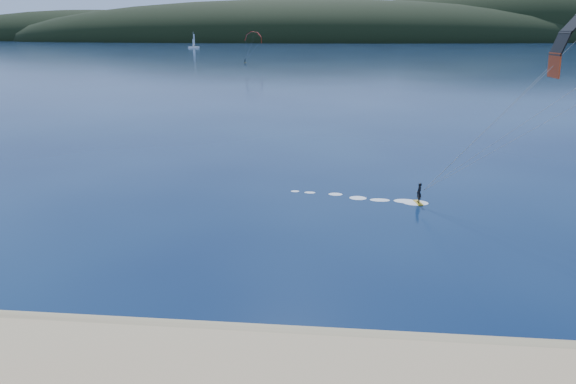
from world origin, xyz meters
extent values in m
cube|color=#907854|center=(0.00, 4.50, 0.05)|extent=(220.00, 2.50, 0.10)
ellipsoid|color=black|center=(-50.00, 720.00, 0.00)|extent=(840.00, 280.00, 110.00)
ellipsoid|color=black|center=(260.00, 760.00, 0.00)|extent=(600.00, 240.00, 140.00)
ellipsoid|color=black|center=(-380.00, 780.00, 0.00)|extent=(520.00, 220.00, 90.00)
cube|color=gold|center=(10.36, 23.83, 0.04)|extent=(0.64, 1.31, 0.07)
imported|color=black|center=(10.36, 23.83, 0.84)|extent=(0.47, 0.63, 1.54)
cylinder|color=gray|center=(15.77, 21.77, 5.99)|extent=(0.02, 0.02, 14.60)
cube|color=gold|center=(-35.49, 205.39, 0.05)|extent=(0.85, 1.32, 0.07)
imported|color=black|center=(-35.49, 205.39, 0.85)|extent=(0.83, 0.92, 1.56)
cylinder|color=gray|center=(-33.07, 202.77, 5.22)|extent=(0.02, 0.02, 10.38)
cube|color=white|center=(-112.77, 403.25, 0.54)|extent=(8.91, 3.79, 1.51)
cylinder|color=white|center=(-112.77, 403.25, 6.48)|extent=(0.22, 0.22, 11.89)
cube|color=white|center=(-112.72, 404.76, 6.48)|extent=(0.39, 2.80, 8.64)
cube|color=white|center=(-112.72, 401.52, 4.32)|extent=(0.31, 2.15, 5.40)
camera|label=1|loc=(3.90, -13.98, 12.62)|focal=31.66mm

